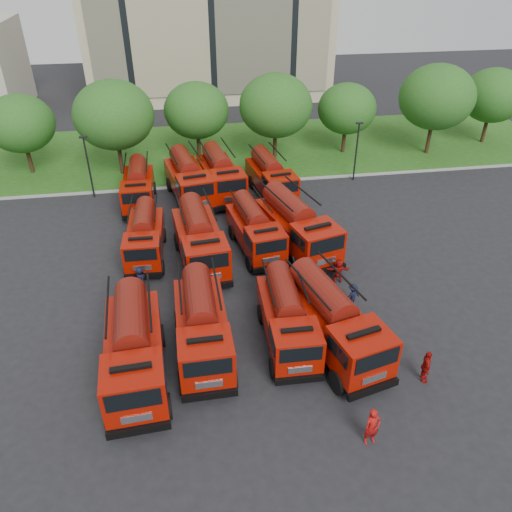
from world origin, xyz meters
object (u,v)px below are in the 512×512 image
at_px(fire_truck_7, 296,226).
at_px(firefighter_3, 351,305).
at_px(fire_truck_10, 221,174).
at_px(fire_truck_11, 271,177).
at_px(firefighter_2, 423,380).
at_px(fire_truck_3, 333,321).
at_px(fire_truck_9, 188,179).
at_px(fire_truck_8, 138,186).
at_px(firefighter_1, 209,396).
at_px(firefighter_5, 337,281).
at_px(firefighter_0, 369,442).
at_px(fire_truck_1, 202,325).
at_px(firefighter_4, 142,289).
at_px(fire_truck_5, 199,239).
at_px(fire_truck_6, 255,229).
at_px(fire_truck_0, 134,348).
at_px(fire_truck_4, 145,236).
at_px(fire_truck_2, 287,317).

bearing_deg(fire_truck_7, firefighter_3, -89.59).
xyz_separation_m(fire_truck_10, fire_truck_11, (3.97, -0.82, -0.11)).
bearing_deg(firefighter_2, fire_truck_3, 68.79).
xyz_separation_m(fire_truck_9, firefighter_2, (10.18, -21.51, -1.74)).
relative_size(fire_truck_8, fire_truck_11, 0.93).
height_order(firefighter_1, firefighter_5, firefighter_1).
distance_m(fire_truck_8, firefighter_5, 17.82).
distance_m(firefighter_0, firefighter_3, 9.25).
relative_size(fire_truck_1, fire_truck_8, 1.08).
bearing_deg(firefighter_4, fire_truck_5, -86.10).
bearing_deg(fire_truck_6, fire_truck_0, -133.67).
bearing_deg(fire_truck_3, fire_truck_7, 73.95).
distance_m(firefighter_0, firefighter_5, 11.60).
height_order(fire_truck_4, firefighter_0, fire_truck_4).
xyz_separation_m(fire_truck_5, firefighter_4, (-3.71, -2.50, -1.74)).
xyz_separation_m(fire_truck_1, fire_truck_11, (6.68, 17.46, -0.06)).
distance_m(fire_truck_9, firefighter_3, 17.75).
bearing_deg(fire_truck_11, fire_truck_2, -105.71).
relative_size(fire_truck_6, firefighter_0, 3.69).
relative_size(fire_truck_7, firefighter_2, 4.64).
bearing_deg(fire_truck_6, fire_truck_2, -97.40).
xyz_separation_m(fire_truck_8, firefighter_1, (3.87, -20.58, -1.54)).
relative_size(fire_truck_1, fire_truck_6, 1.04).
bearing_deg(fire_truck_11, firefighter_1, -116.03).
xyz_separation_m(fire_truck_9, fire_truck_10, (2.63, 0.50, -0.02)).
xyz_separation_m(fire_truck_4, fire_truck_9, (3.19, 8.11, 0.24)).
xyz_separation_m(fire_truck_6, fire_truck_11, (2.56, 8.11, 0.06)).
xyz_separation_m(fire_truck_2, firefighter_3, (4.32, 2.28, -1.55)).
relative_size(fire_truck_3, fire_truck_5, 1.03).
bearing_deg(fire_truck_1, fire_truck_3, -7.64).
bearing_deg(fire_truck_9, fire_truck_3, -81.23).
distance_m(fire_truck_1, fire_truck_4, 10.16).
xyz_separation_m(fire_truck_0, fire_truck_10, (5.96, 19.54, -0.04)).
height_order(fire_truck_3, fire_truck_8, fire_truck_3).
bearing_deg(firefighter_2, firefighter_1, 103.60).
relative_size(fire_truck_2, fire_truck_10, 0.87).
bearing_deg(fire_truck_2, firefighter_2, -31.45).
height_order(fire_truck_0, fire_truck_5, fire_truck_0).
distance_m(fire_truck_2, firefighter_0, 7.22).
xyz_separation_m(fire_truck_0, firefighter_5, (11.83, 6.03, -1.76)).
relative_size(fire_truck_2, firefighter_1, 4.15).
height_order(fire_truck_2, firefighter_4, fire_truck_2).
bearing_deg(fire_truck_7, firefighter_2, -90.12).
bearing_deg(firefighter_1, firefighter_3, 17.65).
xyz_separation_m(fire_truck_1, fire_truck_3, (6.50, -0.76, 0.08)).
xyz_separation_m(fire_truck_3, firefighter_3, (2.17, 3.12, -1.75)).
height_order(fire_truck_2, fire_truck_11, fire_truck_11).
bearing_deg(fire_truck_1, fire_truck_2, -0.05).
relative_size(fire_truck_4, fire_truck_10, 0.85).
relative_size(fire_truck_2, firefighter_2, 3.79).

